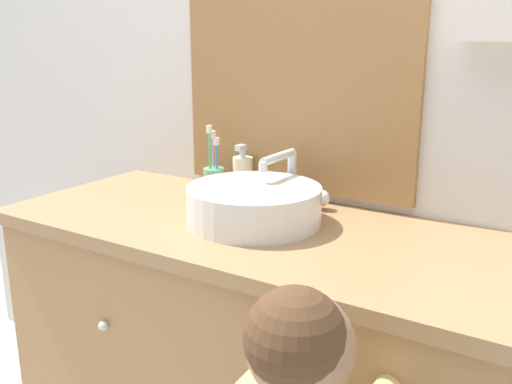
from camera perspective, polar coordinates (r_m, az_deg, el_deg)
name	(u,v)px	position (r m, az deg, el deg)	size (l,w,h in m)	color
wall_back	(347,31)	(1.56, 9.04, 15.63)	(3.20, 0.18, 2.50)	silver
vanity_counter	(274,377)	(1.56, 1.83, -18.01)	(1.45, 0.56, 0.82)	#A37A4C
sink_basin	(255,204)	(1.41, -0.09, -1.16)	(0.33, 0.38, 0.16)	silver
toothbrush_holder	(214,177)	(1.70, -4.22, 1.50)	(0.06, 0.06, 0.20)	#66B27F
soap_dispenser	(243,175)	(1.67, -1.34, 1.75)	(0.06, 0.06, 0.15)	beige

